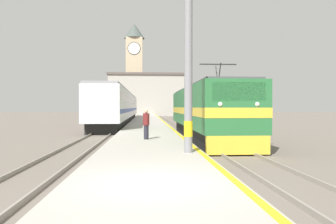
{
  "coord_description": "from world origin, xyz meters",
  "views": [
    {
      "loc": [
        -0.13,
        -7.41,
        2.12
      ],
      "look_at": [
        1.92,
        23.54,
        1.65
      ],
      "focal_mm": 35.0,
      "sensor_mm": 36.0,
      "label": 1
    }
  ],
  "objects_px": {
    "catenary_mast": "(190,60)",
    "person_on_platform": "(146,124)",
    "passenger_train": "(121,107)",
    "locomotive_train": "(205,112)",
    "clock_tower": "(134,66)"
  },
  "relations": [
    {
      "from": "catenary_mast",
      "to": "person_on_platform",
      "type": "relative_size",
      "value": 4.51
    },
    {
      "from": "locomotive_train",
      "to": "clock_tower",
      "type": "xyz_separation_m",
      "value": [
        -7.03,
        64.74,
        11.03
      ]
    },
    {
      "from": "passenger_train",
      "to": "person_on_platform",
      "type": "height_order",
      "value": "passenger_train"
    },
    {
      "from": "passenger_train",
      "to": "clock_tower",
      "type": "bearing_deg",
      "value": 89.63
    },
    {
      "from": "locomotive_train",
      "to": "passenger_train",
      "type": "height_order",
      "value": "locomotive_train"
    },
    {
      "from": "person_on_platform",
      "to": "clock_tower",
      "type": "xyz_separation_m",
      "value": [
        -3.11,
        68.88,
        11.61
      ]
    },
    {
      "from": "catenary_mast",
      "to": "person_on_platform",
      "type": "xyz_separation_m",
      "value": [
        -1.67,
        5.15,
        -2.69
      ]
    },
    {
      "from": "locomotive_train",
      "to": "person_on_platform",
      "type": "height_order",
      "value": "locomotive_train"
    },
    {
      "from": "locomotive_train",
      "to": "clock_tower",
      "type": "height_order",
      "value": "clock_tower"
    },
    {
      "from": "catenary_mast",
      "to": "locomotive_train",
      "type": "bearing_deg",
      "value": 76.39
    },
    {
      "from": "locomotive_train",
      "to": "passenger_train",
      "type": "xyz_separation_m",
      "value": [
        -7.29,
        22.83,
        0.36
      ]
    },
    {
      "from": "locomotive_train",
      "to": "passenger_train",
      "type": "relative_size",
      "value": 0.39
    },
    {
      "from": "passenger_train",
      "to": "catenary_mast",
      "type": "xyz_separation_m",
      "value": [
        5.04,
        -32.12,
        1.76
      ]
    },
    {
      "from": "catenary_mast",
      "to": "clock_tower",
      "type": "relative_size",
      "value": 0.3
    },
    {
      "from": "locomotive_train",
      "to": "clock_tower",
      "type": "bearing_deg",
      "value": 96.19
    }
  ]
}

